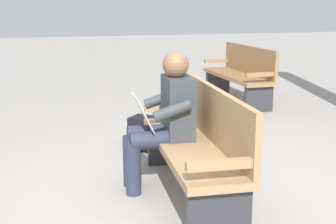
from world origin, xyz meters
TOP-DOWN VIEW (x-y plane):
  - ground_plane at (0.00, 0.00)m, footprint 40.00×40.00m
  - bench_near at (-0.01, -0.07)m, footprint 1.84×0.64m
  - person_seated at (0.23, 0.14)m, footprint 0.60×0.60m
  - backpack at (1.31, 0.04)m, footprint 0.41×0.42m
  - bench_far at (3.39, -2.06)m, footprint 1.80×0.50m

SIDE VIEW (x-z plane):
  - ground_plane at x=0.00m, z-range 0.00..0.00m
  - backpack at x=1.31m, z-range 0.00..0.36m
  - bench_near at x=-0.01m, z-range 0.01..0.91m
  - bench_far at x=3.39m, z-range 0.01..0.91m
  - person_seated at x=0.23m, z-range 0.04..1.22m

